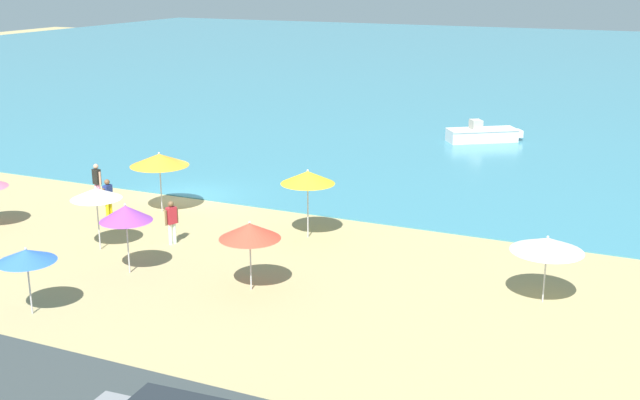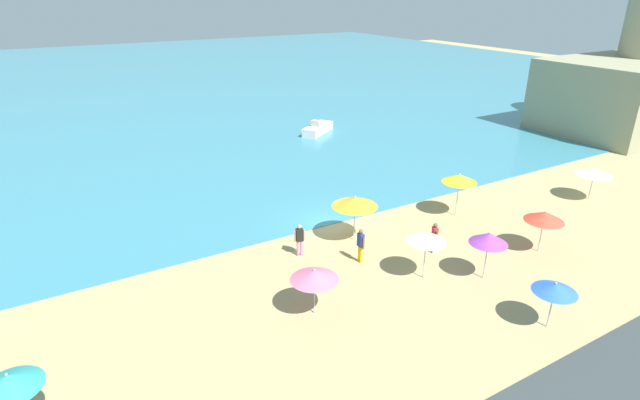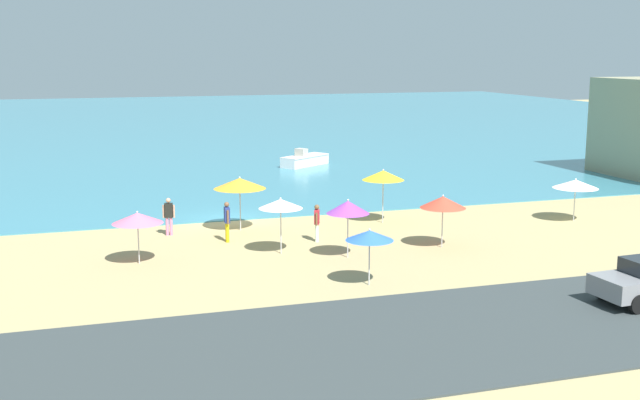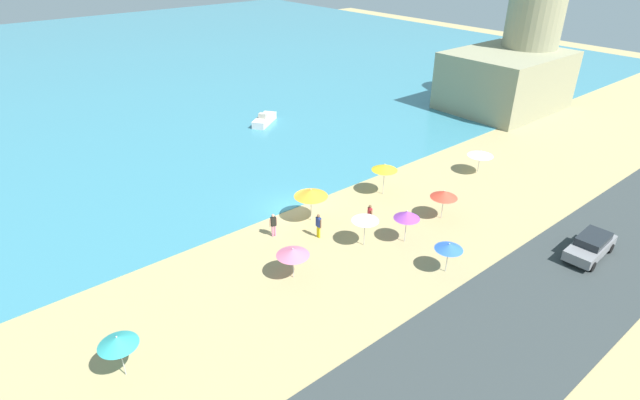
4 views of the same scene
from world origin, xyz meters
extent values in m
plane|color=tan|center=(0.00, 0.00, 0.00)|extent=(160.00, 160.00, 0.00)
cube|color=teal|center=(0.00, 55.00, 0.03)|extent=(150.00, 110.00, 0.05)
cylinder|color=#B2B2B7|center=(0.16, -2.21, 1.03)|extent=(0.05, 0.05, 2.06)
cone|color=gold|center=(0.16, -2.21, 2.26)|extent=(2.46, 2.46, 0.51)
sphere|color=silver|center=(0.16, -2.21, 2.54)|extent=(0.08, 0.08, 0.08)
cylinder|color=#B2B2B7|center=(7.22, -2.67, 1.10)|extent=(0.05, 0.05, 2.19)
cone|color=yellow|center=(7.22, -2.67, 2.38)|extent=(2.06, 2.06, 0.48)
sphere|color=silver|center=(7.22, -2.67, 2.65)|extent=(0.08, 0.08, 0.08)
cylinder|color=#B2B2B7|center=(-4.98, -6.88, 0.85)|extent=(0.05, 0.05, 1.70)
cone|color=#DE6A8C|center=(-4.98, -6.88, 1.87)|extent=(2.03, 2.03, 0.43)
sphere|color=silver|center=(-4.98, -6.88, 2.11)|extent=(0.08, 0.08, 0.08)
cylinder|color=#B2B2B7|center=(0.85, -7.06, 0.99)|extent=(0.05, 0.05, 1.99)
cone|color=white|center=(0.85, -7.06, 2.13)|extent=(1.85, 1.85, 0.39)
sphere|color=silver|center=(0.85, -7.06, 2.36)|extent=(0.08, 0.08, 0.08)
cylinder|color=#B2B2B7|center=(2.71, -12.46, 0.86)|extent=(0.05, 0.05, 1.72)
cone|color=blue|center=(2.71, -12.46, 1.85)|extent=(1.74, 1.74, 0.37)
sphere|color=silver|center=(2.71, -12.46, 2.06)|extent=(0.08, 0.08, 0.08)
cylinder|color=#B2B2B7|center=(16.48, -5.22, 0.86)|extent=(0.05, 0.05, 1.72)
cone|color=white|center=(16.48, -5.22, 1.88)|extent=(2.24, 2.24, 0.42)
sphere|color=silver|center=(16.48, -5.22, 2.13)|extent=(0.08, 0.08, 0.08)
cylinder|color=#B2B2B7|center=(3.29, -8.53, 0.95)|extent=(0.05, 0.05, 1.90)
cone|color=purple|center=(3.29, -8.53, 2.12)|extent=(1.77, 1.77, 0.53)
sphere|color=silver|center=(3.29, -8.53, 2.41)|extent=(0.08, 0.08, 0.08)
cone|color=teal|center=(-15.78, -7.85, 2.16)|extent=(1.88, 1.88, 0.46)
sphere|color=silver|center=(-15.78, -7.85, 2.42)|extent=(0.08, 0.08, 0.08)
cylinder|color=#B2B2B7|center=(7.78, -8.11, 0.90)|extent=(0.05, 0.05, 1.79)
cone|color=#E4432E|center=(7.78, -8.11, 1.99)|extent=(1.97, 1.97, 0.50)
sphere|color=silver|center=(7.78, -8.11, 2.27)|extent=(0.08, 0.08, 0.08)
cylinder|color=yellow|center=(-0.90, -4.42, 0.44)|extent=(0.14, 0.14, 0.88)
cylinder|color=yellow|center=(-0.89, -4.24, 0.44)|extent=(0.14, 0.14, 0.88)
cube|color=navy|center=(-0.90, -4.33, 1.23)|extent=(0.23, 0.37, 0.70)
sphere|color=brown|center=(-0.90, -4.33, 1.71)|extent=(0.22, 0.22, 0.22)
cylinder|color=brown|center=(-0.90, -4.57, 1.18)|extent=(0.09, 0.09, 0.63)
cylinder|color=brown|center=(-0.89, -4.09, 1.18)|extent=(0.09, 0.09, 0.63)
cylinder|color=pink|center=(-3.11, -2.26, 0.42)|extent=(0.14, 0.14, 0.84)
cylinder|color=pink|center=(-3.28, -2.21, 0.42)|extent=(0.14, 0.14, 0.84)
cube|color=black|center=(-3.19, -2.23, 1.18)|extent=(0.40, 0.31, 0.67)
sphere|color=tan|center=(-3.19, -2.23, 1.64)|extent=(0.22, 0.22, 0.22)
cylinder|color=tan|center=(-2.96, -2.29, 1.13)|extent=(0.09, 0.09, 0.60)
cylinder|color=tan|center=(-3.42, -2.17, 1.13)|extent=(0.09, 0.09, 0.60)
cylinder|color=white|center=(2.97, -5.37, 0.40)|extent=(0.14, 0.14, 0.80)
cylinder|color=white|center=(2.90, -5.54, 0.40)|extent=(0.14, 0.14, 0.80)
cube|color=#B42630|center=(2.93, -5.45, 1.12)|extent=(0.34, 0.42, 0.64)
sphere|color=brown|center=(2.93, -5.45, 1.57)|extent=(0.22, 0.22, 0.22)
cylinder|color=brown|center=(3.02, -5.23, 1.07)|extent=(0.09, 0.09, 0.57)
cylinder|color=brown|center=(2.85, -5.68, 1.07)|extent=(0.09, 0.09, 0.57)
cube|color=silver|center=(9.17, 17.23, 0.39)|extent=(4.09, 3.41, 0.68)
cube|color=silver|center=(10.99, 18.50, 0.46)|extent=(0.79, 0.87, 0.41)
cube|color=silver|center=(9.17, 17.23, 0.77)|extent=(4.14, 3.48, 0.08)
cube|color=#B2AD9E|center=(8.83, 17.00, 1.04)|extent=(0.95, 1.00, 0.62)
cube|color=gray|center=(34.33, 3.96, 3.28)|extent=(13.59, 10.57, 6.57)
camera|label=1|loc=(19.71, -28.98, 10.00)|focal=45.00mm
camera|label=2|loc=(-13.63, -22.11, 12.72)|focal=28.00mm
camera|label=3|loc=(-7.55, -38.68, 8.41)|focal=45.00mm
camera|label=4|loc=(-19.48, -26.93, 18.79)|focal=28.00mm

